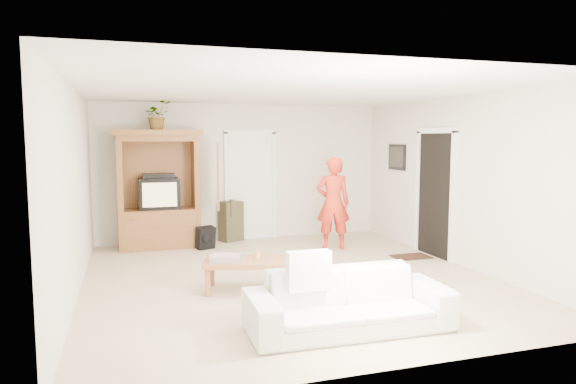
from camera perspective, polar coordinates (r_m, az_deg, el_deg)
name	(u,v)px	position (r m, az deg, el deg)	size (l,w,h in m)	color
floor	(289,278)	(7.30, 0.14, -9.54)	(6.00, 6.00, 0.00)	tan
ceiling	(289,90)	(7.06, 0.15, 11.25)	(6.00, 6.00, 0.00)	white
wall_back	(243,172)	(9.95, -5.08, 2.21)	(5.50, 5.50, 0.00)	silver
wall_front	(399,218)	(4.32, 12.26, -2.86)	(5.50, 5.50, 0.00)	silver
wall_left	(74,192)	(6.76, -22.66, -0.02)	(6.00, 6.00, 0.00)	silver
wall_right	(460,181)	(8.31, 18.54, 1.17)	(6.00, 6.00, 0.00)	silver
armoire	(160,197)	(9.44, -14.00, -0.54)	(1.82, 1.14, 2.10)	brown
door_back	(251,187)	(9.98, -4.18, 0.61)	(0.85, 0.05, 2.04)	white
doorway_right	(435,195)	(8.81, 16.06, -0.32)	(0.05, 0.90, 2.04)	black
framed_picture	(397,157)	(9.88, 12.02, 3.81)	(0.03, 0.60, 0.48)	black
doormat	(411,257)	(8.76, 13.53, -7.00)	(0.60, 0.40, 0.02)	#382316
plant	(157,115)	(9.36, -14.36, 8.25)	(0.45, 0.39, 0.51)	#4C7238
man	(333,203)	(9.05, 5.02, -1.25)	(0.60, 0.39, 1.63)	red
sofa	(349,301)	(5.38, 6.76, -11.93)	(2.07, 0.81, 0.61)	silver
coffee_table	(247,264)	(6.66, -4.60, -7.94)	(1.21, 0.86, 0.41)	#9C5E35
towel	(225,258)	(6.58, -6.97, -7.30)	(0.38, 0.28, 0.08)	#FF5488
candle	(257,254)	(6.71, -3.46, -6.92)	(0.08, 0.08, 0.10)	tan
backpack_black	(206,238)	(9.22, -9.15, -5.09)	(0.31, 0.18, 0.39)	black
backpack_olive	(231,221)	(9.86, -6.36, -3.23)	(0.40, 0.29, 0.76)	#47442B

